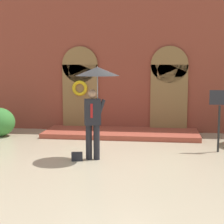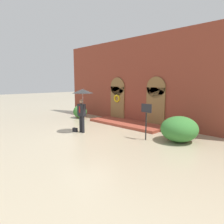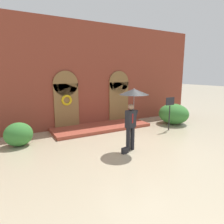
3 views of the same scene
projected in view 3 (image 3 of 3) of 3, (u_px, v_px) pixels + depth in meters
ground_plane at (135, 146)px, 8.11m from camera, size 80.00×80.00×0.00m
building_facade at (92, 78)px, 11.15m from camera, size 14.00×2.30×5.60m
person_with_umbrella at (133, 101)px, 7.44m from camera, size 1.10×1.10×2.36m
handbag at (125, 150)px, 7.39m from camera, size 0.30×0.17×0.22m
sign_post at (170, 108)px, 10.21m from camera, size 0.56×0.06×1.72m
shrub_left at (19, 134)px, 8.09m from camera, size 1.12×0.98×0.97m
shrub_right at (174, 114)px, 11.66m from camera, size 1.67×1.75×1.18m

